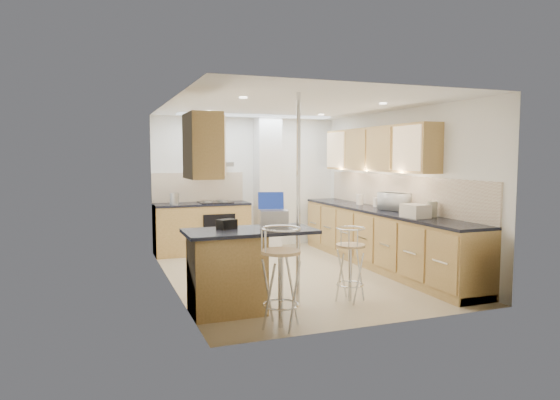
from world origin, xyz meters
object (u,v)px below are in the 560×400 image
object	(u,v)px
microwave	(397,202)
bar_stool_near	(281,277)
bar_stool_end	(350,264)
bread_bin	(415,211)
laptop	(274,219)

from	to	relation	value
microwave	bar_stool_near	world-z (taller)	microwave
microwave	bar_stool_end	world-z (taller)	microwave
bar_stool_near	bread_bin	distance (m)	2.64
microwave	bread_bin	world-z (taller)	microwave
microwave	bar_stool_end	bearing A→B (deg)	114.15
microwave	bread_bin	distance (m)	0.90
laptop	bread_bin	bearing A→B (deg)	25.90
laptop	bread_bin	size ratio (longest dim) A/B	0.89
microwave	bread_bin	bearing A→B (deg)	145.82
microwave	laptop	distance (m)	2.82
bar_stool_near	bread_bin	bearing A→B (deg)	40.34
laptop	bar_stool_near	distance (m)	0.81
microwave	bar_stool_end	distance (m)	2.10
laptop	bar_stool_end	world-z (taller)	laptop
bar_stool_end	bread_bin	size ratio (longest dim) A/B	2.62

